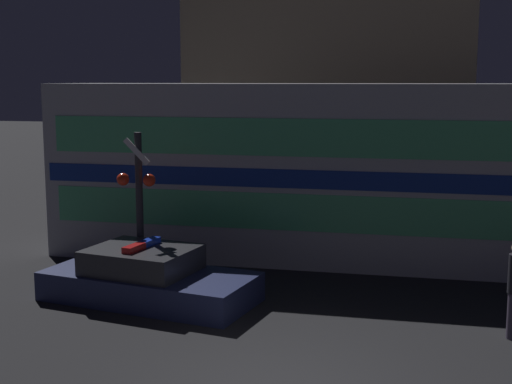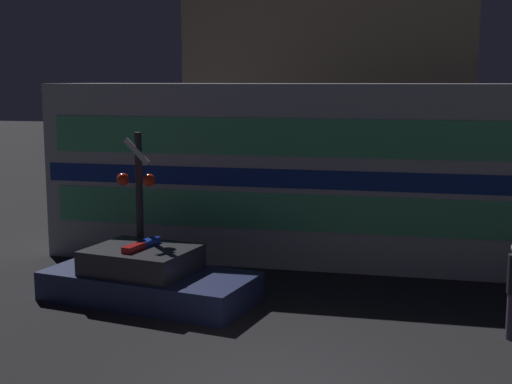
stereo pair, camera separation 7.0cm
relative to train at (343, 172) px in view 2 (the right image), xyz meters
The scene contains 4 objects.
train is the anchor object (origin of this frame).
police_car 5.74m from the train, 128.82° to the right, with size 4.49×2.66×1.18m.
crossing_signal_far 5.17m from the train, 140.89° to the right, with size 0.86×0.37×3.28m.
building_left 8.05m from the train, 99.18° to the left, with size 9.30×4.69×8.82m.
Camera 2 is at (1.78, -9.33, 4.37)m, focal length 50.00 mm.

